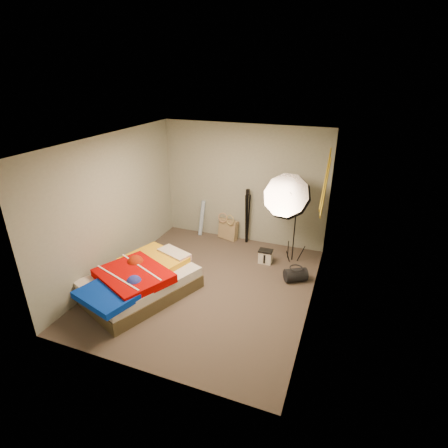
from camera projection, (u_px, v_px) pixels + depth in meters
The scene contains 15 objects.
floor at pixel (206, 286), 6.07m from camera, with size 4.00×4.00×0.00m, color brown.
ceiling at pixel (203, 141), 5.06m from camera, with size 4.00×4.00×0.00m, color silver.
wall_back at pixel (243, 185), 7.28m from camera, with size 3.50×3.50×0.00m, color gray.
wall_front at pixel (132, 287), 3.86m from camera, with size 3.50×3.50×0.00m, color gray.
wall_left at pixel (114, 206), 6.14m from camera, with size 4.00×4.00×0.00m, color gray.
wall_right at pixel (317, 237), 5.00m from camera, with size 4.00×4.00×0.00m, color gray.
tote_bag at pixel (228, 229), 7.70m from camera, with size 0.44×0.13×0.44m, color tan.
wrapping_roll at pixel (202, 218), 7.84m from camera, with size 0.09×0.09×0.79m, color #5684C0.
camera_case at pixel (265, 257), 6.77m from camera, with size 0.25×0.18×0.25m, color silver.
duffel_bag at pixel (296, 275), 6.18m from camera, with size 0.24×0.24×0.39m, color black.
wall_stripe_upper at pixel (325, 179), 5.23m from camera, with size 0.02×1.10×0.10m, color gold.
wall_stripe_lower at pixel (326, 187), 5.53m from camera, with size 0.02×1.10×0.10m, color gold.
bed at pixel (140, 281), 5.75m from camera, with size 1.79×2.16×0.51m.
photo_umbrella at pixel (288, 197), 6.37m from camera, with size 1.13×0.88×1.84m.
camera_tripod at pixel (247, 213), 7.35m from camera, with size 0.07×0.07×1.21m.
Camera 1 is at (2.11, -4.67, 3.45)m, focal length 28.00 mm.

